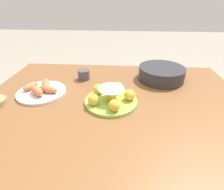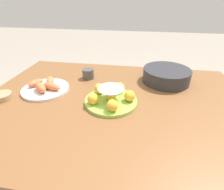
% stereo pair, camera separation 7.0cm
% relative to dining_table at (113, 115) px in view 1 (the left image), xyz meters
% --- Properties ---
extents(ground_plane, '(12.00, 12.00, 0.00)m').
position_rel_dining_table_xyz_m(ground_plane, '(0.00, 0.00, -0.65)').
color(ground_plane, '#9E9384').
extents(dining_table, '(1.38, 1.02, 0.74)m').
position_rel_dining_table_xyz_m(dining_table, '(0.00, 0.00, 0.00)').
color(dining_table, brown).
rests_on(dining_table, ground_plane).
extents(cake_plate, '(0.26, 0.26, 0.09)m').
position_rel_dining_table_xyz_m(cake_plate, '(-0.01, -0.01, 0.12)').
color(cake_plate, '#99CC4C').
rests_on(cake_plate, dining_table).
extents(serving_bowl, '(0.28, 0.28, 0.08)m').
position_rel_dining_table_xyz_m(serving_bowl, '(0.29, 0.28, 0.13)').
color(serving_bowl, '#2D2D33').
rests_on(serving_bowl, dining_table).
extents(seafood_platter, '(0.26, 0.26, 0.06)m').
position_rel_dining_table_xyz_m(seafood_platter, '(-0.40, 0.05, 0.11)').
color(seafood_platter, silver).
rests_on(seafood_platter, dining_table).
extents(cup_far, '(0.07, 0.07, 0.06)m').
position_rel_dining_table_xyz_m(cup_far, '(-0.20, 0.25, 0.12)').
color(cup_far, '#4C4747').
rests_on(cup_far, dining_table).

